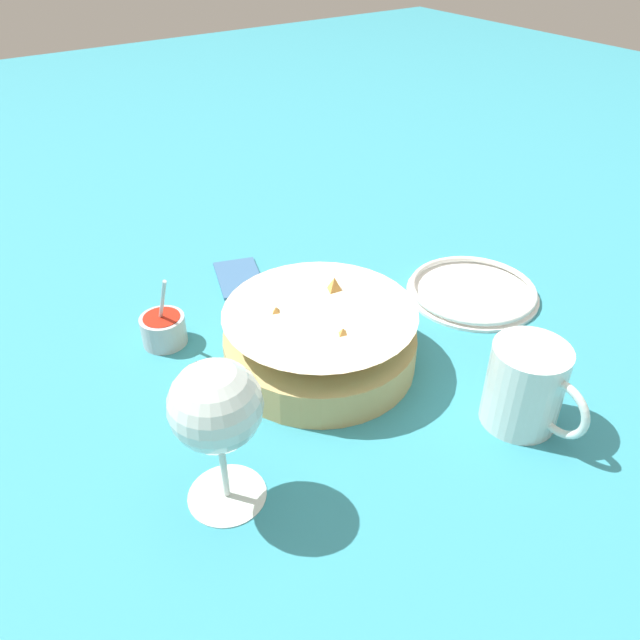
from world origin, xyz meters
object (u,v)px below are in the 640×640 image
food_basket (320,340)px  beer_mug (525,389)px  side_plate (472,290)px  wine_glass (216,410)px  sauce_cup (163,328)px

food_basket → beer_mug: beer_mug is taller
side_plate → wine_glass: bearing=-75.3°
sauce_cup → wine_glass: bearing=-10.5°
food_basket → beer_mug: 0.25m
wine_glass → side_plate: 0.51m
food_basket → sauce_cup: size_ratio=2.08×
sauce_cup → wine_glass: 0.30m
sauce_cup → beer_mug: (0.37, 0.28, 0.02)m
beer_mug → side_plate: size_ratio=0.64×
food_basket → beer_mug: size_ratio=1.93×
sauce_cup → wine_glass: wine_glass is taller
beer_mug → side_plate: (-0.22, 0.15, -0.04)m
wine_glass → side_plate: size_ratio=0.86×
sauce_cup → side_plate: size_ratio=0.60×
wine_glass → sauce_cup: bearing=169.5°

